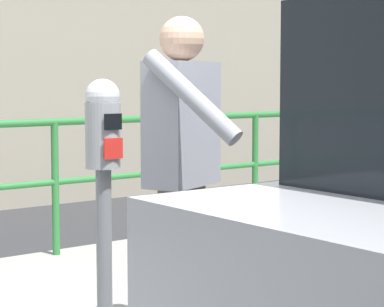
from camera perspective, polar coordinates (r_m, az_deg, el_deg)
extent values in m
cylinder|color=slate|center=(3.54, -6.46, -9.22)|extent=(0.07, 0.07, 1.01)
cylinder|color=#939699|center=(3.44, -6.57, 1.33)|extent=(0.16, 0.16, 0.29)
sphere|color=silver|center=(3.43, -6.60, 4.20)|extent=(0.15, 0.15, 0.15)
cube|color=black|center=(3.37, -5.83, 2.34)|extent=(0.09, 0.01, 0.07)
cube|color=red|center=(3.37, -5.81, 0.37)|extent=(0.09, 0.01, 0.09)
cylinder|color=brown|center=(4.19, -0.03, -7.99)|extent=(0.15, 0.15, 0.85)
cylinder|color=brown|center=(4.03, -1.46, -8.56)|extent=(0.15, 0.15, 0.85)
cube|color=gray|center=(4.00, -0.74, 2.19)|extent=(0.49, 0.37, 0.64)
sphere|color=tan|center=(4.00, -0.75, 8.43)|extent=(0.23, 0.23, 0.23)
cylinder|color=gray|center=(4.23, 1.09, 2.60)|extent=(0.09, 0.09, 0.60)
cylinder|color=gray|center=(3.66, -0.02, 4.21)|extent=(0.28, 0.52, 0.45)
cylinder|color=#2D7A38|center=(6.31, -10.02, -2.57)|extent=(0.06, 0.06, 1.07)
cylinder|color=#2D7A38|center=(7.58, 4.66, -1.20)|extent=(0.06, 0.06, 1.07)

